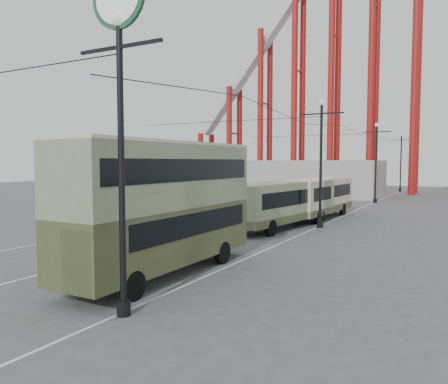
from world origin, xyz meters
The scene contains 12 objects.
ground centered at (0.00, 0.00, 0.00)m, with size 160.00×160.00×0.00m, color #49494B.
road_markings centered at (-0.86, 19.70, 0.01)m, with size 12.52×120.00×0.01m.
lamp_post_near centered at (5.60, -3.00, 7.86)m, with size 3.20×0.44×10.80m.
lamp_post_mid centered at (5.60, 18.00, 4.68)m, with size 3.20×0.44×9.32m.
lamp_post_far centered at (5.60, 40.00, 4.68)m, with size 3.20×0.44×9.32m.
lamp_post_distant centered at (5.60, 62.00, 4.68)m, with size 3.20×0.44×9.32m.
roller_coaster centered at (-2.49, 56.89, 22.92)m, with size 52.95×5.00×55.48m.
fairground_shed centered at (-6.00, 47.00, 2.50)m, with size 22.00×10.00×5.00m, color #A6A5A0.
double_decker_bus centered at (3.69, 1.67, 3.18)m, with size 2.71×10.59×5.68m.
single_decker_green centered at (3.23, 16.95, 1.89)m, with size 4.32×12.14×3.36m.
single_decker_cream centered at (3.86, 23.23, 1.90)m, with size 3.26×10.94×3.37m.
pedestrian centered at (2.40, 4.03, 0.97)m, with size 0.71×0.46×1.93m, color black.
Camera 1 is at (14.89, -13.20, 4.85)m, focal length 35.00 mm.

